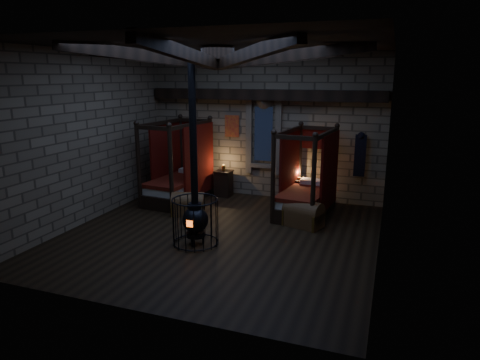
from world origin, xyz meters
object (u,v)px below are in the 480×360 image
(bed_left, at_px, (179,181))
(trunk_left, at_px, (188,205))
(stove, at_px, (195,217))
(bed_right, at_px, (306,194))
(trunk_right, at_px, (303,214))

(bed_left, distance_m, trunk_left, 1.44)
(bed_left, height_order, trunk_left, bed_left)
(stove, bearing_deg, trunk_left, 121.47)
(bed_right, relative_size, trunk_left, 2.34)
(bed_right, bearing_deg, bed_left, -173.50)
(bed_left, bearing_deg, trunk_right, -8.09)
(trunk_left, xyz_separation_m, stove, (1.06, -1.78, 0.35))
(trunk_left, relative_size, trunk_right, 0.93)
(bed_left, xyz_separation_m, trunk_left, (0.84, -1.12, -0.30))
(bed_left, relative_size, trunk_right, 2.25)
(bed_right, height_order, stove, stove)
(bed_right, distance_m, stove, 3.44)
(stove, bearing_deg, bed_left, 123.89)
(bed_right, xyz_separation_m, stove, (-1.85, -2.90, 0.07))
(trunk_left, height_order, stove, stove)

